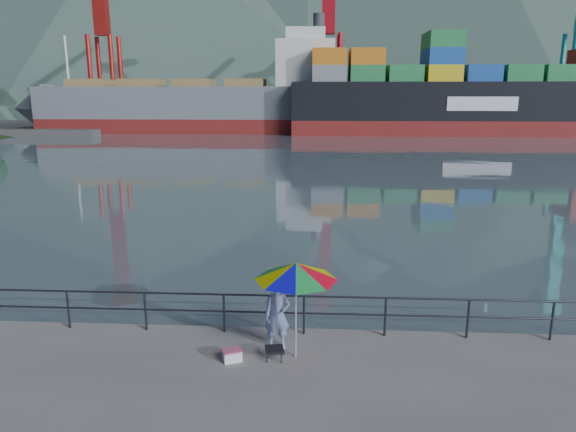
% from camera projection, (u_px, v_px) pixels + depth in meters
% --- Properties ---
extents(harbor_water, '(500.00, 280.00, 0.00)m').
position_uv_depth(harbor_water, '(305.00, 117.00, 137.61)').
color(harbor_water, slate).
rests_on(harbor_water, ground).
extents(far_dock, '(200.00, 40.00, 0.40)m').
position_uv_depth(far_dock, '(351.00, 125.00, 101.13)').
color(far_dock, '#514F4C').
rests_on(far_dock, ground).
extents(guardrail, '(22.00, 0.06, 1.03)m').
position_uv_depth(guardrail, '(185.00, 312.00, 12.87)').
color(guardrail, '#2D3033').
rests_on(guardrail, ground).
extents(mountains, '(600.00, 332.80, 80.00)m').
position_uv_depth(mountains, '(408.00, 17.00, 202.79)').
color(mountains, '#385147').
rests_on(mountains, ground).
extents(port_cranes, '(116.00, 28.00, 38.40)m').
position_uv_depth(port_cranes, '(481.00, 33.00, 87.54)').
color(port_cranes, red).
rests_on(port_cranes, ground).
extents(container_stacks, '(58.00, 8.40, 7.80)m').
position_uv_depth(container_stacks, '(488.00, 108.00, 99.78)').
color(container_stacks, '#194CA5').
rests_on(container_stacks, ground).
extents(fisherman, '(0.64, 0.46, 1.64)m').
position_uv_depth(fisherman, '(277.00, 315.00, 11.95)').
color(fisherman, navy).
rests_on(fisherman, ground).
extents(beach_umbrella, '(1.91, 1.91, 2.26)m').
position_uv_depth(beach_umbrella, '(296.00, 271.00, 11.21)').
color(beach_umbrella, white).
rests_on(beach_umbrella, ground).
extents(folding_stool, '(0.47, 0.47, 0.27)m').
position_uv_depth(folding_stool, '(275.00, 354.00, 11.55)').
color(folding_stool, black).
rests_on(folding_stool, ground).
extents(cooler_bag, '(0.47, 0.40, 0.23)m').
position_uv_depth(cooler_bag, '(232.00, 356.00, 11.50)').
color(cooler_bag, silver).
rests_on(cooler_bag, ground).
extents(fishing_rod, '(0.48, 1.74, 1.27)m').
position_uv_depth(fishing_rod, '(272.00, 326.00, 13.24)').
color(fishing_rod, black).
rests_on(fishing_rod, ground).
extents(bulk_carrier, '(52.32, 9.06, 14.50)m').
position_uv_depth(bulk_carrier, '(215.00, 105.00, 83.30)').
color(bulk_carrier, maroon).
rests_on(bulk_carrier, ground).
extents(container_ship, '(54.92, 9.15, 18.10)m').
position_uv_depth(container_ship, '(485.00, 94.00, 77.61)').
color(container_ship, maroon).
rests_on(container_ship, ground).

